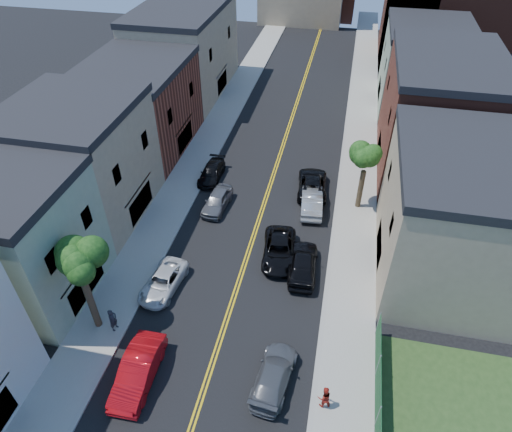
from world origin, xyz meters
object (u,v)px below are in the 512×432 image
Objects in this scene: red_sedan at (138,371)px; black_suv_lane at (279,250)px; grey_car_right at (274,375)px; grey_car_left at (217,201)px; silver_car_right at (312,201)px; dark_car_right_far at (312,183)px; black_car_right at (303,263)px; pedestrian_left at (113,320)px; black_car_left at (212,172)px; pedestrian_right at (324,397)px; white_pickup at (163,282)px.

black_suv_lane is (6.15, 11.58, -0.12)m from red_sedan.
black_suv_lane reaches higher than grey_car_right.
red_sedan reaches higher than grey_car_left.
dark_car_right_far is at bearing -90.59° from silver_car_right.
silver_car_right is (0.24, 16.52, 0.12)m from grey_car_right.
black_car_right is 10.16m from dark_car_right_far.
black_suv_lane is at bearing -33.41° from black_car_right.
black_car_right is 0.91× the size of dark_car_right_far.
pedestrian_left reaches higher than grey_car_right.
grey_car_left is 0.97× the size of black_car_left.
pedestrian_left is (-2.90, 2.89, 0.18)m from red_sedan.
dark_car_right_far is at bearing 33.26° from grey_car_left.
black_car_right is at bearing -37.08° from black_suv_lane.
black_car_right is 1.00× the size of silver_car_right.
grey_car_left is 4.47m from black_car_left.
black_suv_lane reaches higher than black_car_left.
pedestrian_right is (2.90, -20.02, 0.20)m from dark_car_right_far.
grey_car_left is (1.17, 9.55, 0.10)m from white_pickup.
pedestrian_left is at bearing -93.79° from black_car_left.
pedestrian_left is at bearing -1.48° from grey_car_right.
red_sedan reaches higher than white_pickup.
silver_car_right is 2.64m from dark_car_right_far.
black_car_left is (-0.53, 13.68, 0.01)m from white_pickup.
silver_car_right is 3.08× the size of pedestrian_right.
black_suv_lane is at bearing -75.47° from grey_car_right.
grey_car_left is at bearing -75.63° from pedestrian_right.
red_sedan is at bearing 60.53° from silver_car_right.
black_car_left is 9.89m from silver_car_right.
grey_car_left reaches higher than white_pickup.
black_car_left is 17.71m from pedestrian_left.
black_suv_lane is 11.84m from pedestrian_right.
pedestrian_right is at bearing -58.50° from black_car_left.
pedestrian_right is (2.66, -17.40, 0.14)m from silver_car_right.
white_pickup is 13.69m from black_car_left.
red_sedan is at bearing -85.18° from black_car_left.
silver_car_right is at bearing -15.07° from black_car_left.
red_sedan is 1.03× the size of silver_car_right.
grey_car_right is at bearing -25.84° from white_pickup.
black_suv_lane is (7.32, 4.70, 0.08)m from white_pickup.
black_car_right is at bearing -31.98° from grey_car_left.
black_suv_lane is at bearing 69.26° from silver_car_right.
black_suv_lane is (-1.45, 10.13, 0.02)m from grey_car_right.
dark_car_right_far reaches higher than grey_car_left.
grey_car_right is 0.97× the size of black_car_right.
grey_car_right is 16.53m from silver_car_right.
pedestrian_left is at bearing -107.59° from white_pickup.
grey_car_right is at bearing -63.95° from black_car_left.
grey_car_left is 0.84× the size of black_suv_lane.
white_pickup is 0.85× the size of dark_car_right_far.
pedestrian_right reaches higher than black_suv_lane.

